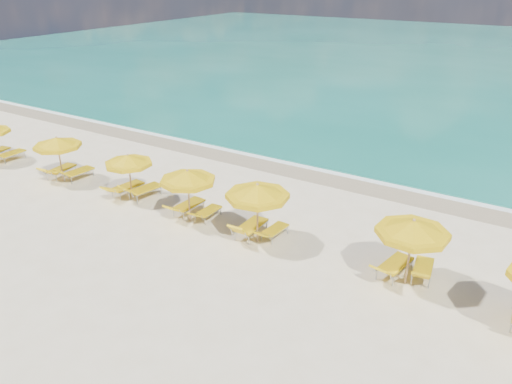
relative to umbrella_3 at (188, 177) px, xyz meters
The scene contains 21 objects.
ground_plane 2.91m from the umbrella_3, ahead, with size 120.00×120.00×0.00m, color beige.
ocean 48.19m from the umbrella_3, 87.41° to the left, with size 120.00×80.00×0.30m, color #116555.
wet_sand_band 8.05m from the umbrella_3, 73.83° to the left, with size 120.00×2.60×0.01m, color tan.
foam_line 8.80m from the umbrella_3, 75.31° to the left, with size 120.00×1.20×0.03m, color white.
whitecap_near 17.63m from the umbrella_3, 102.60° to the left, with size 14.00×0.36×0.05m, color white.
umbrella_1 7.94m from the umbrella_3, behind, with size 2.65×2.65×2.24m.
umbrella_2 3.62m from the umbrella_3, behind, with size 2.56×2.56×2.11m.
umbrella_3 is the anchor object (origin of this frame).
umbrella_4 3.22m from the umbrella_3, ahead, with size 2.82×2.82×2.40m.
umbrella_5 8.79m from the umbrella_3, ahead, with size 2.94×2.94×2.37m.
lounger_0_right 12.73m from the umbrella_3, behind, with size 0.68×1.89×0.80m.
lounger_1_left 8.58m from the umbrella_3, behind, with size 0.87×2.02×0.86m.
lounger_1_right 7.65m from the umbrella_3, behind, with size 0.75×1.92×0.85m.
lounger_2_left 4.43m from the umbrella_3, behind, with size 0.89×2.06×0.75m.
lounger_2_right 3.67m from the umbrella_3, 167.52° to the left, with size 1.00×2.05×0.90m.
lounger_3_left 1.83m from the umbrella_3, 135.79° to the left, with size 0.73×2.00×0.79m.
lounger_3_right 1.88m from the umbrella_3, 46.59° to the left, with size 0.56×1.68×0.67m.
lounger_4_left 3.25m from the umbrella_3, ahead, with size 0.72×1.99×0.95m.
lounger_4_right 4.05m from the umbrella_3, ahead, with size 0.66×1.71×0.62m.
lounger_5_left 8.49m from the umbrella_3, ahead, with size 1.01×2.08×0.85m.
lounger_5_right 9.36m from the umbrella_3, ahead, with size 0.84×1.85×0.81m.
Camera 1 is at (9.73, -14.05, 9.44)m, focal length 35.00 mm.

